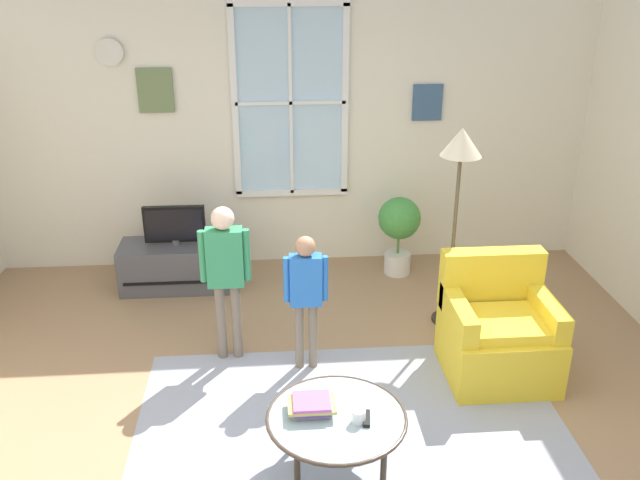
{
  "coord_description": "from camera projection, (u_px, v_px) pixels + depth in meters",
  "views": [
    {
      "loc": [
        -0.22,
        -3.37,
        2.9
      ],
      "look_at": [
        0.1,
        0.71,
        1.15
      ],
      "focal_mm": 37.96,
      "sensor_mm": 36.0,
      "label": 1
    }
  ],
  "objects": [
    {
      "name": "book_stack",
      "position": [
        312.0,
        406.0,
        3.93
      ],
      "size": [
        0.28,
        0.2,
        0.09
      ],
      "color": "gray",
      "rests_on": "coffee_table"
    },
    {
      "name": "armchair",
      "position": [
        498.0,
        333.0,
        4.94
      ],
      "size": [
        0.76,
        0.74,
        0.87
      ],
      "color": "yellow",
      "rests_on": "ground_plane"
    },
    {
      "name": "tv_stand",
      "position": [
        178.0,
        265.0,
        6.26
      ],
      "size": [
        1.04,
        0.46,
        0.43
      ],
      "color": "#4C4C51",
      "rests_on": "ground_plane"
    },
    {
      "name": "ground_plane",
      "position": [
        313.0,
        454.0,
        4.25
      ],
      "size": [
        6.32,
        6.42,
        0.02
      ],
      "primitive_type": "cube",
      "color": "#9E7A56"
    },
    {
      "name": "television",
      "position": [
        174.0,
        225.0,
        6.1
      ],
      "size": [
        0.55,
        0.08,
        0.37
      ],
      "color": "#4C4C4C",
      "rests_on": "tv_stand"
    },
    {
      "name": "remote_near_books",
      "position": [
        367.0,
        418.0,
        3.88
      ],
      "size": [
        0.06,
        0.14,
        0.02
      ],
      "primitive_type": "cube",
      "rotation": [
        0.0,
        0.0,
        -0.14
      ],
      "color": "black",
      "rests_on": "coffee_table"
    },
    {
      "name": "back_wall",
      "position": [
        290.0,
        124.0,
        6.42
      ],
      "size": [
        5.72,
        0.17,
        2.76
      ],
      "color": "silver",
      "rests_on": "ground_plane"
    },
    {
      "name": "potted_plant_by_window",
      "position": [
        399.0,
        226.0,
        6.42
      ],
      "size": [
        0.4,
        0.4,
        0.77
      ],
      "color": "silver",
      "rests_on": "ground_plane"
    },
    {
      "name": "person_blue_shirt",
      "position": [
        306.0,
        288.0,
        4.86
      ],
      "size": [
        0.32,
        0.15,
        1.07
      ],
      "color": "#726656",
      "rests_on": "ground_plane"
    },
    {
      "name": "person_green_shirt",
      "position": [
        225.0,
        266.0,
        4.94
      ],
      "size": [
        0.37,
        0.17,
        1.23
      ],
      "color": "#726656",
      "rests_on": "ground_plane"
    },
    {
      "name": "coffee_table",
      "position": [
        336.0,
        420.0,
        3.92
      ],
      "size": [
        0.83,
        0.83,
        0.42
      ],
      "color": "#99B2B7",
      "rests_on": "ground_plane"
    },
    {
      "name": "floor_lamp",
      "position": [
        460.0,
        163.0,
        5.21
      ],
      "size": [
        0.32,
        0.32,
        1.67
      ],
      "color": "black",
      "rests_on": "ground_plane"
    },
    {
      "name": "cup",
      "position": [
        359.0,
        416.0,
        3.85
      ],
      "size": [
        0.08,
        0.08,
        0.08
      ],
      "primitive_type": "cylinder",
      "color": "white",
      "rests_on": "coffee_table"
    },
    {
      "name": "area_rug",
      "position": [
        355.0,
        445.0,
        4.3
      ],
      "size": [
        2.84,
        2.26,
        0.01
      ],
      "primitive_type": "cube",
      "color": "#999EAD",
      "rests_on": "ground_plane"
    }
  ]
}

